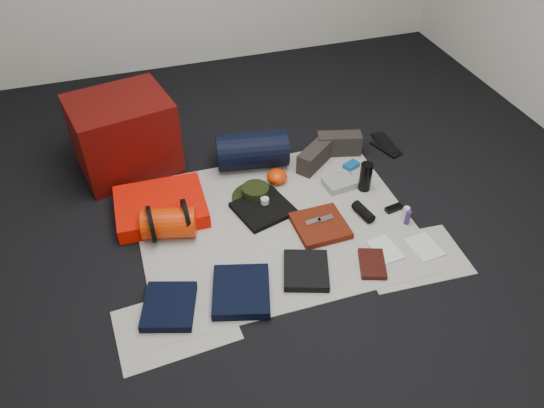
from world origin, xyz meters
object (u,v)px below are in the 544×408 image
object	(u,v)px
navy_duffel	(252,150)
compact_camera	(344,176)
water_bottle	(366,177)
red_cabinet	(124,135)
paperback_book	(372,264)
sleeping_pad	(161,207)
stuff_sack	(169,223)

from	to	relation	value
navy_duffel	compact_camera	distance (m)	0.64
navy_duffel	water_bottle	world-z (taller)	navy_duffel
red_cabinet	water_bottle	distance (m)	1.59
water_bottle	paperback_book	bearing A→B (deg)	-111.47
sleeping_pad	navy_duffel	xyz separation A→B (m)	(0.67, 0.30, 0.07)
stuff_sack	paperback_book	distance (m)	1.17
water_bottle	paperback_book	world-z (taller)	water_bottle
compact_camera	water_bottle	bearing A→B (deg)	-55.65
red_cabinet	water_bottle	bearing A→B (deg)	-38.65
stuff_sack	paperback_book	bearing A→B (deg)	-30.04
navy_duffel	water_bottle	bearing A→B (deg)	-27.65
sleeping_pad	stuff_sack	size ratio (longest dim) A/B	1.76
stuff_sack	water_bottle	xyz separation A→B (m)	(1.26, 0.04, 0.01)
red_cabinet	compact_camera	bearing A→B (deg)	-35.25
paperback_book	stuff_sack	bearing A→B (deg)	169.26
compact_camera	paperback_book	world-z (taller)	compact_camera
navy_duffel	paperback_book	bearing A→B (deg)	-61.94
sleeping_pad	red_cabinet	bearing A→B (deg)	103.17
stuff_sack	compact_camera	xyz separation A→B (m)	(1.18, 0.18, -0.07)
stuff_sack	paperback_book	world-z (taller)	stuff_sack
sleeping_pad	compact_camera	world-z (taller)	sleeping_pad
red_cabinet	water_bottle	size ratio (longest dim) A/B	3.11
navy_duffel	paperback_book	distance (m)	1.16
compact_camera	paperback_book	size ratio (longest dim) A/B	0.44
navy_duffel	water_bottle	size ratio (longest dim) A/B	2.40
sleeping_pad	compact_camera	bearing A→B (deg)	-1.47
red_cabinet	paperback_book	distance (m)	1.80
red_cabinet	paperback_book	xyz separation A→B (m)	(1.17, -1.35, -0.23)
water_bottle	compact_camera	size ratio (longest dim) A/B	2.09
stuff_sack	water_bottle	world-z (taller)	water_bottle
red_cabinet	compact_camera	size ratio (longest dim) A/B	6.48
stuff_sack	water_bottle	size ratio (longest dim) A/B	1.55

